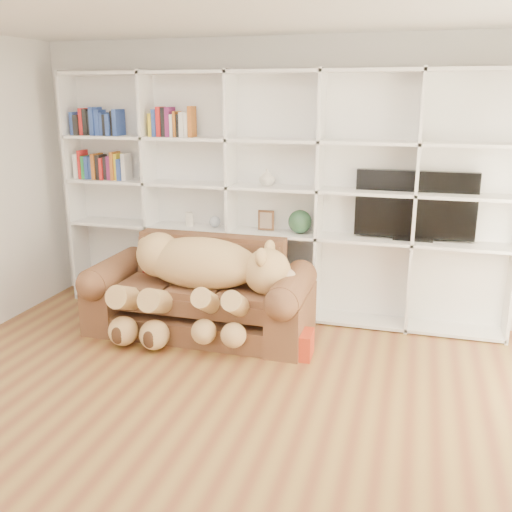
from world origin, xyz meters
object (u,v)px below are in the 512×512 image
(sofa, at_px, (201,298))
(tv, at_px, (415,206))
(teddy_bear, at_px, (199,275))
(gift_box, at_px, (296,344))

(sofa, bearing_deg, tv, 19.18)
(teddy_bear, xyz_separation_m, gift_box, (0.93, -0.13, -0.50))
(sofa, distance_m, tv, 2.16)
(tv, bearing_deg, teddy_bear, -155.65)
(sofa, relative_size, tv, 1.90)
(sofa, bearing_deg, gift_box, -17.12)
(sofa, distance_m, gift_box, 1.05)
(sofa, xyz_separation_m, tv, (1.87, 0.65, 0.85))
(gift_box, relative_size, tv, 0.26)
(sofa, distance_m, teddy_bear, 0.33)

